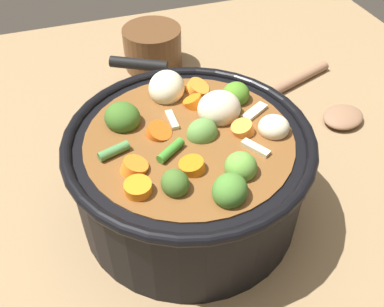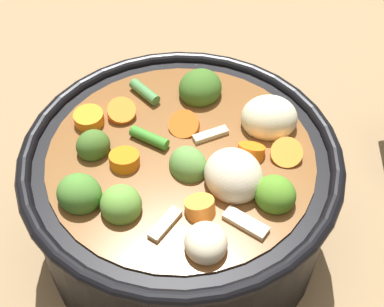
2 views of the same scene
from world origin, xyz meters
TOP-DOWN VIEW (x-y plane):
  - ground_plane at (0.00, 0.00)m, footprint 1.10×1.10m
  - cooking_pot at (0.00, 0.00)m, footprint 0.28×0.28m
  - wooden_spoon at (0.27, 0.13)m, footprint 0.19×0.18m
  - small_saucepan at (0.04, 0.33)m, footprint 0.14×0.17m

SIDE VIEW (x-z plane):
  - ground_plane at x=0.00m, z-range 0.00..0.00m
  - wooden_spoon at x=0.27m, z-range 0.00..0.02m
  - small_saucepan at x=0.04m, z-range 0.00..0.07m
  - cooking_pot at x=0.00m, z-range -0.01..0.14m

